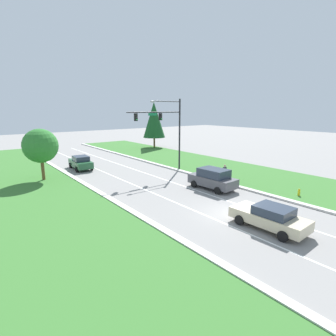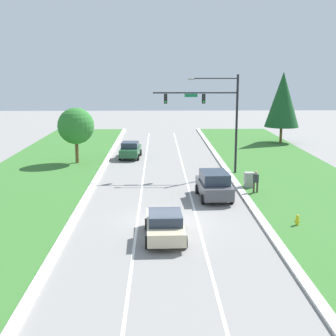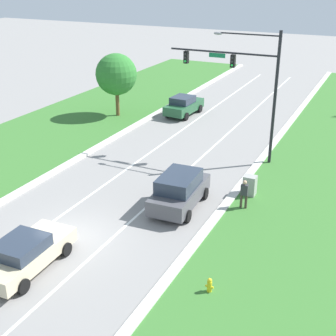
% 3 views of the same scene
% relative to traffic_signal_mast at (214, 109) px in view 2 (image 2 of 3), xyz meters
% --- Properties ---
extents(ground_plane, '(160.00, 160.00, 0.00)m').
position_rel_traffic_signal_mast_xyz_m(ground_plane, '(-4.26, -13.36, -5.64)').
color(ground_plane, gray).
extents(curb_strip_right, '(0.50, 90.00, 0.15)m').
position_rel_traffic_signal_mast_xyz_m(curb_strip_right, '(1.39, -13.36, -5.57)').
color(curb_strip_right, beige).
rests_on(curb_strip_right, ground_plane).
extents(curb_strip_left, '(0.50, 90.00, 0.15)m').
position_rel_traffic_signal_mast_xyz_m(curb_strip_left, '(-9.91, -13.36, -5.57)').
color(curb_strip_left, beige).
rests_on(curb_strip_left, ground_plane).
extents(lane_stripe_inner_left, '(0.14, 81.00, 0.01)m').
position_rel_traffic_signal_mast_xyz_m(lane_stripe_inner_left, '(-6.06, -13.36, -5.64)').
color(lane_stripe_inner_left, white).
rests_on(lane_stripe_inner_left, ground_plane).
extents(lane_stripe_inner_right, '(0.14, 81.00, 0.01)m').
position_rel_traffic_signal_mast_xyz_m(lane_stripe_inner_right, '(-2.46, -13.36, -5.64)').
color(lane_stripe_inner_right, white).
rests_on(lane_stripe_inner_right, ground_plane).
extents(traffic_signal_mast, '(7.30, 0.41, 8.57)m').
position_rel_traffic_signal_mast_xyz_m(traffic_signal_mast, '(0.00, 0.00, 0.00)').
color(traffic_signal_mast, black).
rests_on(traffic_signal_mast, ground_plane).
extents(forest_sedan, '(2.23, 4.54, 1.70)m').
position_rel_traffic_signal_mast_xyz_m(forest_sedan, '(-7.65, 7.69, -4.79)').
color(forest_sedan, '#235633').
rests_on(forest_sedan, ground_plane).
extents(graphite_suv, '(2.39, 4.67, 1.94)m').
position_rel_traffic_signal_mast_xyz_m(graphite_suv, '(-0.87, -8.17, -4.65)').
color(graphite_suv, '#4C4C51').
rests_on(graphite_suv, ground_plane).
extents(champagne_sedan, '(2.24, 4.74, 1.52)m').
position_rel_traffic_signal_mast_xyz_m(champagne_sedan, '(-4.46, -16.19, -4.87)').
color(champagne_sedan, beige).
rests_on(champagne_sedan, ground_plane).
extents(utility_cabinet, '(0.70, 0.60, 1.23)m').
position_rel_traffic_signal_mast_xyz_m(utility_cabinet, '(2.17, -5.22, -5.03)').
color(utility_cabinet, '#9E9E99').
rests_on(utility_cabinet, ground_plane).
extents(pedestrian, '(0.40, 0.25, 1.69)m').
position_rel_traffic_signal_mast_xyz_m(pedestrian, '(2.34, -6.91, -4.71)').
color(pedestrian, '#42382D').
rests_on(pedestrian, ground_plane).
extents(fire_hydrant, '(0.34, 0.20, 0.70)m').
position_rel_traffic_signal_mast_xyz_m(fire_hydrant, '(3.24, -14.33, -5.30)').
color(fire_hydrant, gold).
rests_on(fire_hydrant, ground_plane).
extents(conifer_near_right_tree, '(4.21, 4.21, 8.78)m').
position_rel_traffic_signal_mast_xyz_m(conifer_near_right_tree, '(10.55, 17.54, -0.24)').
color(conifer_near_right_tree, brown).
rests_on(conifer_near_right_tree, ground_plane).
extents(oak_near_left_tree, '(3.50, 3.50, 5.43)m').
position_rel_traffic_signal_mast_xyz_m(oak_near_left_tree, '(-12.67, 4.85, -1.98)').
color(oak_near_left_tree, brown).
rests_on(oak_near_left_tree, ground_plane).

